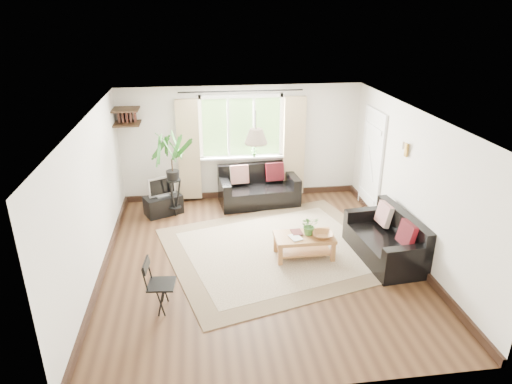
{
  "coord_description": "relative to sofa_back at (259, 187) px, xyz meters",
  "views": [
    {
      "loc": [
        -0.9,
        -6.44,
        3.9
      ],
      "look_at": [
        0.0,
        0.4,
        1.05
      ],
      "focal_mm": 32.0,
      "sensor_mm": 36.0,
      "label": 1
    }
  ],
  "objects": [
    {
      "name": "tv_stand",
      "position": [
        -1.96,
        -0.25,
        -0.19
      ],
      "size": [
        0.81,
        0.66,
        0.38
      ],
      "primitive_type": "cube",
      "rotation": [
        0.0,
        0.0,
        0.44
      ],
      "color": "black",
      "rests_on": "floor"
    },
    {
      "name": "sofa_back",
      "position": [
        0.0,
        0.0,
        0.0
      ],
      "size": [
        1.68,
        0.95,
        0.76
      ],
      "primitive_type": null,
      "rotation": [
        0.0,
        0.0,
        0.09
      ],
      "color": "black",
      "rests_on": "floor"
    },
    {
      "name": "wall_right",
      "position": [
        2.19,
        -2.29,
        0.82
      ],
      "size": [
        0.02,
        5.5,
        2.4
      ],
      "primitive_type": "cube",
      "color": "silver",
      "rests_on": "floor"
    },
    {
      "name": "floor",
      "position": [
        -0.31,
        -2.29,
        -0.38
      ],
      "size": [
        5.5,
        5.5,
        0.0
      ],
      "primitive_type": "plane",
      "color": "#311D10",
      "rests_on": "ground"
    },
    {
      "name": "sofa_right",
      "position": [
        1.74,
        -2.47,
        -0.01
      ],
      "size": [
        1.64,
        0.93,
        0.74
      ],
      "primitive_type": null,
      "rotation": [
        0.0,
        0.0,
        -1.48
      ],
      "color": "black",
      "rests_on": "floor"
    },
    {
      "name": "sill_plant",
      "position": [
        -0.06,
        0.34,
        0.69
      ],
      "size": [
        0.14,
        0.1,
        0.27
      ],
      "primitive_type": "imported",
      "color": "#2D6023",
      "rests_on": "window"
    },
    {
      "name": "window",
      "position": [
        -0.31,
        0.42,
        1.17
      ],
      "size": [
        2.5,
        0.16,
        2.16
      ],
      "primitive_type": null,
      "color": "white",
      "rests_on": "wall_back"
    },
    {
      "name": "bowl",
      "position": [
        0.72,
        -2.36,
        0.06
      ],
      "size": [
        0.39,
        0.39,
        0.08
      ],
      "primitive_type": "imported",
      "rotation": [
        0.0,
        0.0,
        -0.17
      ],
      "color": "brown",
      "rests_on": "coffee_table"
    },
    {
      "name": "corner_shelf",
      "position": [
        -2.56,
        0.21,
        1.51
      ],
      "size": [
        0.5,
        0.5,
        0.34
      ],
      "primitive_type": null,
      "color": "black",
      "rests_on": "wall_back"
    },
    {
      "name": "book_b",
      "position": [
        0.24,
        -2.17,
        0.03
      ],
      "size": [
        0.18,
        0.24,
        0.02
      ],
      "primitive_type": "imported",
      "rotation": [
        0.0,
        0.0,
        0.04
      ],
      "color": "#4F221F",
      "rests_on": "coffee_table"
    },
    {
      "name": "wall_front",
      "position": [
        -0.31,
        -5.04,
        0.82
      ],
      "size": [
        5.0,
        0.02,
        2.4
      ],
      "primitive_type": "cube",
      "color": "silver",
      "rests_on": "floor"
    },
    {
      "name": "table_plant",
      "position": [
        0.53,
        -2.23,
        0.18
      ],
      "size": [
        0.33,
        0.3,
        0.32
      ],
      "primitive_type": "imported",
      "rotation": [
        0.0,
        0.0,
        0.2
      ],
      "color": "#3C6B2B",
      "rests_on": "coffee_table"
    },
    {
      "name": "folding_chair",
      "position": [
        -1.8,
        -3.39,
        0.0
      ],
      "size": [
        0.43,
        0.43,
        0.76
      ],
      "primitive_type": null,
      "rotation": [
        0.0,
        0.0,
        1.48
      ],
      "color": "black",
      "rests_on": "floor"
    },
    {
      "name": "pendant_lamp",
      "position": [
        -0.31,
        -1.89,
        1.67
      ],
      "size": [
        0.36,
        0.36,
        0.54
      ],
      "primitive_type": null,
      "color": "beige",
      "rests_on": "ceiling"
    },
    {
      "name": "door",
      "position": [
        2.16,
        -0.59,
        0.62
      ],
      "size": [
        0.06,
        0.96,
        2.06
      ],
      "primitive_type": "cube",
      "color": "silver",
      "rests_on": "wall_right"
    },
    {
      "name": "wall_back",
      "position": [
        -0.31,
        0.46,
        0.82
      ],
      "size": [
        5.0,
        0.02,
        2.4
      ],
      "primitive_type": "cube",
      "color": "silver",
      "rests_on": "floor"
    },
    {
      "name": "book_a",
      "position": [
        0.19,
        -2.36,
        0.03
      ],
      "size": [
        0.23,
        0.27,
        0.02
      ],
      "primitive_type": "imported",
      "rotation": [
        0.0,
        0.0,
        0.27
      ],
      "color": "silver",
      "rests_on": "coffee_table"
    },
    {
      "name": "wall_sconce",
      "position": [
        2.12,
        -1.99,
        1.36
      ],
      "size": [
        0.12,
        0.12,
        0.28
      ],
      "primitive_type": null,
      "color": "beige",
      "rests_on": "wall_right"
    },
    {
      "name": "ceiling",
      "position": [
        -0.31,
        -2.29,
        2.02
      ],
      "size": [
        5.5,
        5.5,
        0.0
      ],
      "primitive_type": "plane",
      "rotation": [
        3.14,
        0.0,
        0.0
      ],
      "color": "white",
      "rests_on": "floor"
    },
    {
      "name": "rug",
      "position": [
        0.07,
        -2.0,
        -0.37
      ],
      "size": [
        4.31,
        3.94,
        0.02
      ],
      "primitive_type": "cube",
      "rotation": [
        0.0,
        0.0,
        0.27
      ],
      "color": "beige",
      "rests_on": "floor"
    },
    {
      "name": "coffee_table",
      "position": [
        0.44,
        -2.27,
        -0.18
      ],
      "size": [
        0.97,
        0.53,
        0.4
      ],
      "primitive_type": null,
      "rotation": [
        0.0,
        0.0,
        -0.0
      ],
      "color": "olive",
      "rests_on": "floor"
    },
    {
      "name": "palm_stand",
      "position": [
        -1.72,
        -0.38,
        0.46
      ],
      "size": [
        0.73,
        0.73,
        1.67
      ],
      "primitive_type": null,
      "rotation": [
        0.0,
        0.0,
        -0.13
      ],
      "color": "black",
      "rests_on": "floor"
    },
    {
      "name": "wall_left",
      "position": [
        -2.81,
        -2.29,
        0.82
      ],
      "size": [
        0.02,
        5.5,
        2.4
      ],
      "primitive_type": "cube",
      "color": "silver",
      "rests_on": "floor"
    },
    {
      "name": "tv",
      "position": [
        -1.96,
        -0.25,
        0.21
      ],
      "size": [
        0.57,
        0.4,
        0.42
      ],
      "primitive_type": null,
      "rotation": [
        0.0,
        0.0,
        0.44
      ],
      "color": "#A5A5AA",
      "rests_on": "tv_stand"
    }
  ]
}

